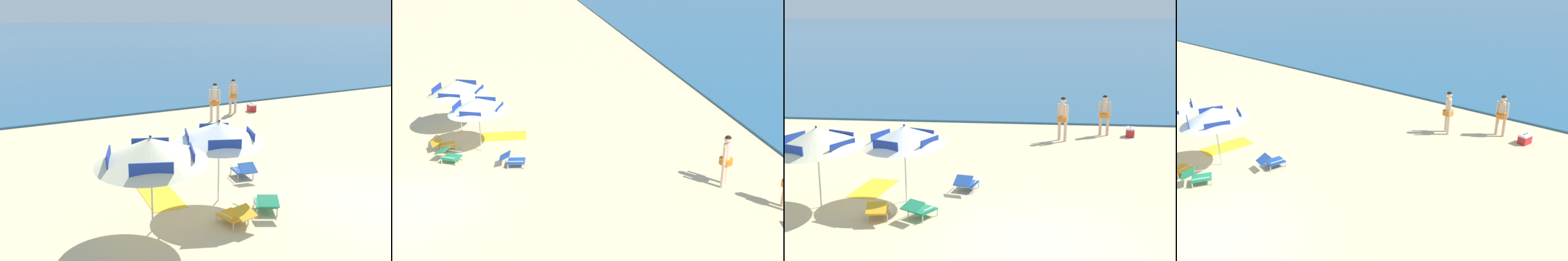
{
  "view_description": "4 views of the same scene",
  "coord_description": "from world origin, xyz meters",
  "views": [
    {
      "loc": [
        -9.14,
        -6.53,
        4.6
      ],
      "look_at": [
        -2.11,
        6.07,
        0.82
      ],
      "focal_mm": 38.6,
      "sensor_mm": 36.0,
      "label": 1
    },
    {
      "loc": [
        15.64,
        1.67,
        8.78
      ],
      "look_at": [
        -1.87,
        5.86,
        1.2
      ],
      "focal_mm": 50.43,
      "sensor_mm": 36.0,
      "label": 2
    },
    {
      "loc": [
        -0.11,
        -11.19,
        5.04
      ],
      "look_at": [
        -2.03,
        6.5,
        1.08
      ],
      "focal_mm": 47.74,
      "sensor_mm": 36.0,
      "label": 3
    },
    {
      "loc": [
        8.49,
        -3.93,
        6.48
      ],
      "look_at": [
        -0.15,
        6.33,
        0.91
      ],
      "focal_mm": 36.28,
      "sensor_mm": 36.0,
      "label": 4
    }
  ],
  "objects": [
    {
      "name": "lounge_chair_beside_umbrella",
      "position": [
        -2.07,
        3.15,
        0.27
      ],
      "size": [
        0.7,
        0.98,
        0.52
      ],
      "color": "#1E4799",
      "rests_on": "ground"
    },
    {
      "name": "beach_umbrella_striped_main",
      "position": [
        -3.61,
        2.15,
        1.87
      ],
      "size": [
        3.18,
        3.19,
        2.21
      ],
      "color": "silver",
      "rests_on": "ground"
    },
    {
      "name": "lounge_chair_facing_sea",
      "position": [
        -2.97,
        0.94,
        0.28
      ],
      "size": [
        0.88,
        1.01,
        0.51
      ],
      "color": "#1E7F56",
      "rests_on": "ground"
    },
    {
      "name": "ground_plane",
      "position": [
        0.0,
        0.0,
        0.0
      ],
      "size": [
        800.0,
        800.0,
        0.0
      ],
      "primitive_type": "plane",
      "color": "#D1BA8E"
    },
    {
      "name": "person_standing_near_shore",
      "position": [
        2.82,
        10.98,
        1.01
      ],
      "size": [
        0.52,
        0.43,
        1.74
      ],
      "color": "#D8A87F",
      "rests_on": "ground"
    },
    {
      "name": "person_standing_beside",
      "position": [
        1.0,
        9.81,
        1.05
      ],
      "size": [
        0.44,
        0.44,
        1.81
      ],
      "color": "beige",
      "rests_on": "ground"
    },
    {
      "name": "beach_towel",
      "position": [
        -4.85,
        3.09,
        0.01
      ],
      "size": [
        1.12,
        1.9,
        0.01
      ],
      "primitive_type": "cube",
      "rotation": [
        0.0,
        0.0,
        6.16
      ],
      "color": "gold",
      "rests_on": "ground"
    },
    {
      "name": "cooler_box",
      "position": [
        3.92,
        10.85,
        0.2
      ],
      "size": [
        0.45,
        0.56,
        0.43
      ],
      "color": "red",
      "rests_on": "ground"
    }
  ]
}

